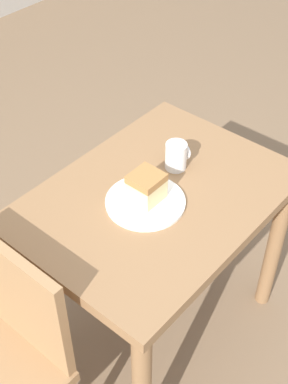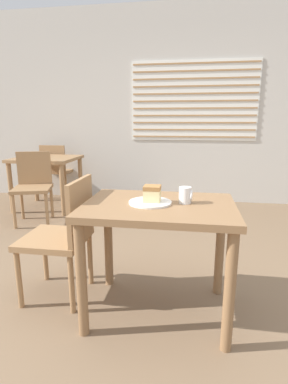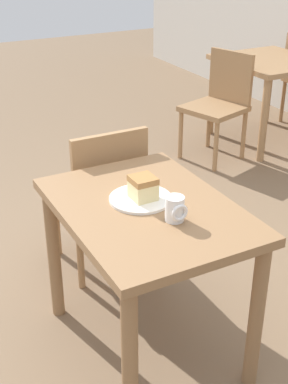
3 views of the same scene
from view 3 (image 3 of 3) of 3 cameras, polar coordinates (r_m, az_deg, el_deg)
name	(u,v)px [view 3 (image 3 of 3)]	position (r m, az deg, el deg)	size (l,w,h in m)	color
ground_plane	(105,340)	(2.58, -4.19, -15.52)	(14.00, 14.00, 0.00)	#7A6047
dining_table_near	(146,233)	(2.19, 0.26, -4.37)	(0.90, 0.66, 0.72)	olive
dining_table_far	(270,74)	(4.71, 13.26, 12.20)	(0.82, 0.74, 0.71)	#9E754C
chair_near_window	(101,193)	(2.80, -4.56, -0.16)	(0.42, 0.42, 0.84)	#9E754C
chair_far_corner	(219,102)	(4.32, 8.04, 9.53)	(0.52, 0.52, 0.84)	#9E754C
plate	(141,199)	(2.17, -0.37, -0.72)	(0.26, 0.26, 0.01)	white
cake_slice	(143,188)	(2.14, -0.11, 0.47)	(0.10, 0.10, 0.09)	beige
coffee_mug	(175,209)	(2.01, 3.35, -1.83)	(0.08, 0.07, 0.10)	white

